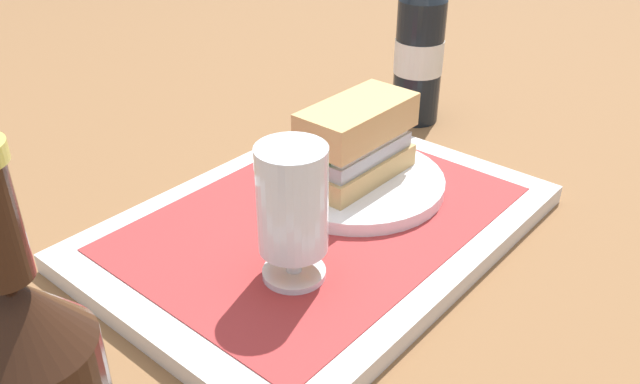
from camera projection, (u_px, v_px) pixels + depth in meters
The scene contains 7 objects.
ground_plane at pixel (320, 234), 0.67m from camera, with size 3.00×3.00×0.00m, color brown.
tray at pixel (320, 226), 0.66m from camera, with size 0.44×0.32×0.02m, color silver.
placemat at pixel (320, 217), 0.66m from camera, with size 0.38×0.27×0.00m, color #9E2D2D.
plate at pixel (356, 182), 0.70m from camera, with size 0.19×0.19×0.01m, color white.
sandwich at pixel (355, 141), 0.68m from camera, with size 0.13×0.06×0.08m.
beer_glass at pixel (292, 209), 0.54m from camera, with size 0.06×0.06×0.12m.
second_bottle at pixel (420, 46), 0.86m from camera, with size 0.07×0.07×0.27m.
Camera 1 is at (0.42, 0.36, 0.37)m, focal length 36.72 mm.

